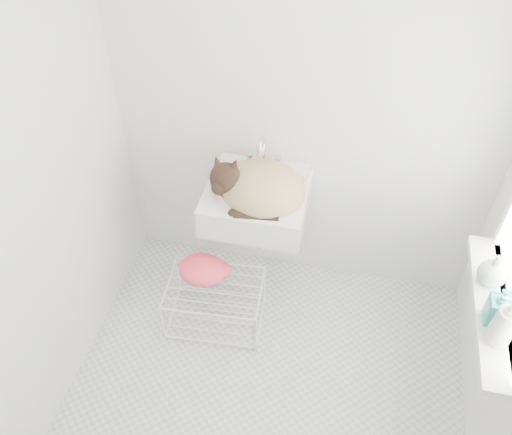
% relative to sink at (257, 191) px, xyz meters
% --- Properties ---
extents(floor, '(2.20, 2.00, 0.02)m').
position_rel_sink_xyz_m(floor, '(0.21, -0.74, -0.85)').
color(floor, silver).
rests_on(floor, ground).
extents(back_wall, '(2.20, 0.02, 2.50)m').
position_rel_sink_xyz_m(back_wall, '(0.21, 0.26, 0.40)').
color(back_wall, silver).
rests_on(back_wall, ground).
extents(left_wall, '(0.02, 2.00, 2.50)m').
position_rel_sink_xyz_m(left_wall, '(-0.89, -0.74, 0.40)').
color(left_wall, silver).
rests_on(left_wall, ground).
extents(windowsill, '(0.16, 0.88, 0.04)m').
position_rel_sink_xyz_m(windowsill, '(1.22, -0.54, -0.02)').
color(windowsill, white).
rests_on(windowsill, right_wall).
extents(sink, '(0.58, 0.50, 0.23)m').
position_rel_sink_xyz_m(sink, '(0.00, 0.00, 0.00)').
color(sink, white).
rests_on(sink, back_wall).
extents(faucet, '(0.21, 0.15, 0.21)m').
position_rel_sink_xyz_m(faucet, '(0.00, 0.18, 0.14)').
color(faucet, silver).
rests_on(faucet, sink).
extents(cat, '(0.54, 0.46, 0.32)m').
position_rel_sink_xyz_m(cat, '(0.01, -0.02, 0.04)').
color(cat, tan).
rests_on(cat, sink).
extents(wire_rack, '(0.58, 0.43, 0.33)m').
position_rel_sink_xyz_m(wire_rack, '(-0.19, -0.32, -0.70)').
color(wire_rack, white).
rests_on(wire_rack, floor).
extents(towel, '(0.31, 0.23, 0.12)m').
position_rel_sink_xyz_m(towel, '(-0.27, -0.26, -0.49)').
color(towel, '#E55600').
rests_on(towel, wire_rack).
extents(bottle_a, '(0.11, 0.11, 0.24)m').
position_rel_sink_xyz_m(bottle_a, '(1.21, -0.73, 0.00)').
color(bottle_a, silver).
rests_on(bottle_a, windowsill).
extents(bottle_b, '(0.10, 0.10, 0.21)m').
position_rel_sink_xyz_m(bottle_b, '(1.21, -0.62, 0.00)').
color(bottle_b, teal).
rests_on(bottle_b, windowsill).
extents(bottle_c, '(0.17, 0.17, 0.17)m').
position_rel_sink_xyz_m(bottle_c, '(1.21, -0.40, 0.00)').
color(bottle_c, silver).
rests_on(bottle_c, windowsill).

